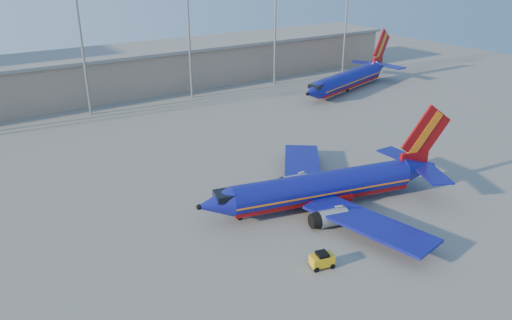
# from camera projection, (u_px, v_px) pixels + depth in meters

# --- Properties ---
(ground) EXTENTS (220.00, 220.00, 0.00)m
(ground) POSITION_uv_depth(u_px,v_px,m) (258.00, 210.00, 55.77)
(ground) COLOR slate
(ground) RESTS_ON ground
(terminal_building) EXTENTS (122.00, 16.00, 8.50)m
(terminal_building) POSITION_uv_depth(u_px,v_px,m) (144.00, 68.00, 103.79)
(terminal_building) COLOR gray
(terminal_building) RESTS_ON ground
(light_mast_row) EXTENTS (101.60, 1.60, 28.65)m
(light_mast_row) POSITION_uv_depth(u_px,v_px,m) (136.00, 9.00, 86.91)
(light_mast_row) COLOR gray
(light_mast_row) RESTS_ON ground
(aircraft_main) EXTENTS (30.57, 29.06, 10.50)m
(aircraft_main) POSITION_uv_depth(u_px,v_px,m) (327.00, 186.00, 56.22)
(aircraft_main) COLOR navy
(aircraft_main) RESTS_ON ground
(aircraft_second) EXTENTS (32.01, 16.51, 11.17)m
(aircraft_second) POSITION_uv_depth(u_px,v_px,m) (350.00, 78.00, 103.02)
(aircraft_second) COLOR navy
(aircraft_second) RESTS_ON ground
(baggage_tug) EXTENTS (2.37, 1.75, 1.53)m
(baggage_tug) POSITION_uv_depth(u_px,v_px,m) (322.00, 260.00, 45.38)
(baggage_tug) COLOR gold
(baggage_tug) RESTS_ON ground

